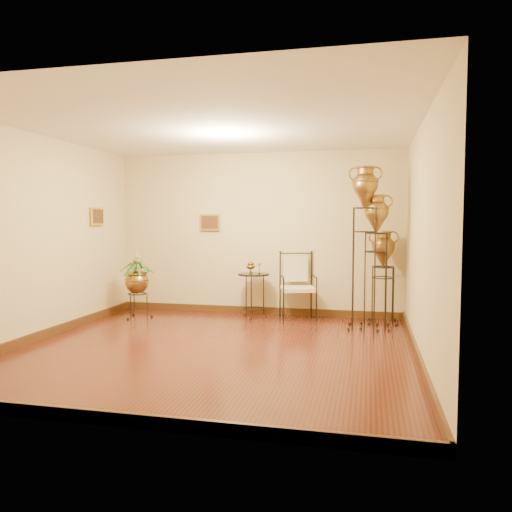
% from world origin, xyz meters
% --- Properties ---
extents(ground, '(5.00, 5.00, 0.00)m').
position_xyz_m(ground, '(0.00, 0.00, 0.00)').
color(ground, '#551E14').
rests_on(ground, ground).
extents(room_shell, '(5.02, 5.02, 2.81)m').
position_xyz_m(room_shell, '(-0.01, 0.01, 1.73)').
color(room_shell, '#CFBE85').
rests_on(room_shell, ground).
extents(amphora_tall, '(0.63, 0.63, 2.46)m').
position_xyz_m(amphora_tall, '(1.84, 1.67, 1.26)').
color(amphora_tall, black).
rests_on(amphora_tall, ground).
extents(amphora_mid, '(0.47, 0.47, 2.05)m').
position_xyz_m(amphora_mid, '(2.01, 1.75, 1.03)').
color(amphora_mid, black).
rests_on(amphora_mid, ground).
extents(amphora_short, '(0.57, 0.57, 1.50)m').
position_xyz_m(amphora_short, '(2.13, 2.15, 0.75)').
color(amphora_short, black).
rests_on(amphora_short, ground).
extents(planter_urn, '(0.80, 0.80, 1.18)m').
position_xyz_m(planter_urn, '(-1.89, 1.68, 0.66)').
color(planter_urn, black).
rests_on(planter_urn, ground).
extents(armchair, '(0.75, 0.73, 1.10)m').
position_xyz_m(armchair, '(0.77, 2.15, 0.55)').
color(armchair, black).
rests_on(armchair, ground).
extents(side_table, '(0.63, 0.63, 0.95)m').
position_xyz_m(side_table, '(0.03, 2.10, 0.39)').
color(side_table, black).
rests_on(side_table, ground).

